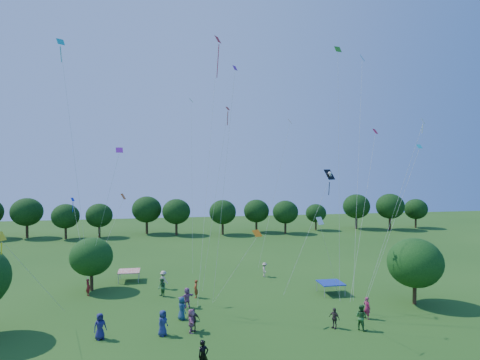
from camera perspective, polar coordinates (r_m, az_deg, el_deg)
name	(u,v)px	position (r m, az deg, el deg)	size (l,w,h in m)	color
near_tree_north	(91,257)	(44.52, -19.21, -9.63)	(4.10, 4.10, 5.15)	#422B19
near_tree_east	(415,263)	(41.03, 22.30, -10.18)	(4.76, 4.76, 5.79)	#422B19
treeline	(188,211)	(75.61, -6.98, -4.14)	(88.01, 8.77, 6.77)	#422B19
tent_red_stripe	(129,271)	(47.32, -14.58, -11.69)	(2.20, 2.20, 1.10)	red
tent_blue	(331,283)	(42.47, 12.00, -13.27)	(2.20, 2.20, 1.10)	navy
man_in_black	(203,356)	(27.39, -4.92, -22.32)	(0.69, 0.45, 1.86)	black
crowd_person_0	(182,308)	(35.46, -7.78, -16.59)	(0.89, 0.48, 1.80)	navy
crowd_person_1	(367,308)	(36.75, 16.57, -16.02)	(0.65, 0.42, 1.75)	maroon
crowd_person_2	(361,317)	(34.38, 15.84, -17.18)	(0.93, 0.50, 1.89)	#2B642B
crowd_person_3	(265,270)	(47.65, 3.30, -11.85)	(1.02, 0.46, 1.56)	#A69484
crowd_person_4	(334,318)	(34.27, 12.45, -17.53)	(0.90, 0.41, 1.54)	#382F2D
crowd_person_5	(191,321)	(32.95, -6.49, -18.13)	(1.61, 0.57, 1.72)	#A25E85
crowd_person_6	(100,326)	(33.06, -18.17, -18.05)	(0.91, 0.49, 1.84)	navy
crowd_person_7	(88,287)	(43.40, -19.59, -13.33)	(0.60, 0.38, 1.60)	maroon
crowd_person_8	(162,288)	(41.40, -10.37, -13.94)	(0.83, 0.45, 1.69)	#296132
crowd_person_9	(163,280)	(43.84, -10.17, -12.97)	(1.16, 0.52, 1.78)	#BFAB98
crowd_person_10	(193,320)	(33.19, -6.27, -18.03)	(0.98, 0.45, 1.67)	#39332E
crowd_person_11	(187,298)	(38.15, -7.09, -15.30)	(1.60, 0.57, 1.72)	#97588F
crowd_person_12	(163,323)	(32.64, -10.26, -18.24)	(0.91, 0.49, 1.84)	navy
crowd_person_13	(196,289)	(40.67, -5.91, -14.24)	(0.61, 0.39, 1.64)	maroon
pirate_kite	(329,177)	(38.70, 11.73, 0.40)	(5.27, 2.19, 10.50)	black
red_high_kite	(215,84)	(38.95, -3.37, 12.69)	(2.83, 6.87, 22.67)	red
small_kite_0	(221,158)	(37.90, -2.55, 2.89)	(2.66, 1.46, 16.10)	red
small_kite_1	(253,240)	(33.75, 1.76, -7.99)	(3.80, 1.22, 5.82)	#D1680B
small_kite_2	(11,249)	(30.39, -28.25, -8.16)	(2.61, 5.97, 6.88)	yellow
small_kite_3	(192,141)	(46.02, -6.48, 5.23)	(0.45, 4.56, 18.12)	#298618
small_kite_4	(75,215)	(47.71, -21.12, -4.35)	(2.37, 5.19, 7.44)	#1626E0
small_kite_5	(114,173)	(41.23, -16.48, 0.90)	(3.59, 1.65, 12.52)	#751997
small_kite_6	(324,235)	(30.82, 11.08, -7.21)	(3.66, 4.25, 7.33)	white
small_kite_7	(405,188)	(36.61, 21.19, -0.96)	(5.32, 1.14, 12.57)	#0B9CAE
small_kite_8	(371,163)	(40.39, 17.02, 2.13)	(5.31, 5.90, 14.28)	red
small_kite_9	(120,205)	(45.19, -15.71, -3.27)	(3.03, 3.13, 7.97)	#EE540C
small_kite_10	(284,151)	(46.39, 5.83, 3.92)	(3.98, 1.28, 15.88)	orange
small_kite_11	(338,112)	(36.08, 12.98, 8.88)	(0.63, 1.63, 20.62)	#288017
small_kite_12	(361,104)	(42.31, 15.77, 9.75)	(4.70, 8.05, 21.68)	blue
small_kite_13	(228,140)	(34.17, -1.58, 5.41)	(2.17, 1.04, 18.86)	purple
small_kite_14	(409,164)	(36.14, 21.64, 1.97)	(5.06, 0.51, 14.59)	white
small_kite_15	(66,93)	(42.79, -22.13, 10.70)	(2.40, 1.34, 22.31)	#0BAAAC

